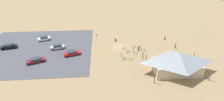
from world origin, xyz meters
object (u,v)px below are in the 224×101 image
Objects in this scene: car_maroon_second_row at (36,60)px; car_white_inner_stall at (44,38)px; bicycle_orange_front_row at (131,59)px; bicycle_green_by_bin at (125,49)px; bicycle_teal_mid_cluster at (144,50)px; bicycle_orange_yard_center at (133,51)px; trash_bin at (115,40)px; car_silver_near_entry at (58,47)px; car_black_end_stall at (9,46)px; bicycle_silver_yard_front at (122,55)px; bicycle_red_lone_west at (142,57)px; visitor_crossing_yard at (139,48)px; bicycle_purple_trailside at (141,47)px; bicycle_yellow_edge_south at (143,54)px; bicycle_white_yard_left at (136,53)px; bicycle_black_near_sign at (134,47)px; bike_pavilion at (177,61)px; bicycle_blue_back_row at (124,59)px; visitor_at_bikes at (175,46)px; bicycle_blue_lone_east at (128,52)px; lot_sign at (97,36)px; visitor_by_pavilion at (165,37)px; car_red_mid_lot at (72,53)px.

car_white_inner_stall is (1.83, -14.66, 0.06)m from car_maroon_second_row.
bicycle_green_by_bin is at bearing -82.07° from bicycle_orange_front_row.
bicycle_teal_mid_cluster is at bearing -133.41° from bicycle_orange_front_row.
trash_bin is at bearing -59.86° from bicycle_orange_yard_center.
car_black_end_stall reaches higher than car_silver_near_entry.
bicycle_red_lone_west is at bearing 166.52° from bicycle_silver_yard_front.
visitor_crossing_yard reaches higher than bicycle_orange_yard_center.
bicycle_yellow_edge_south is at bearing 87.80° from bicycle_purple_trailside.
bicycle_red_lone_west is (-4.32, 5.43, -0.01)m from bicycle_green_by_bin.
bicycle_green_by_bin is (2.83, -3.22, -0.00)m from bicycle_white_yard_left.
bicycle_white_yard_left is 0.98× the size of bicycle_black_near_sign.
bike_pavilion is 2.77× the size of car_black_end_stall.
car_black_end_stall is (42.14, -4.99, 0.40)m from bicycle_teal_mid_cluster.
bicycle_black_near_sign is 7.87m from bicycle_blue_back_row.
bicycle_silver_yard_front is 23.89m from car_maroon_second_row.
car_silver_near_entry reaches higher than bicycle_white_yard_left.
visitor_at_bikes is at bearing -175.35° from visitor_crossing_yard.
bicycle_blue_lone_east is at bearing -139.54° from bicycle_silver_yard_front.
bike_pavilion is 6.08× the size of lot_sign.
trash_bin reaches higher than bicycle_orange_front_row.
trash_bin reaches higher than bicycle_teal_mid_cluster.
bicycle_red_lone_west is 0.99× the size of visitor_by_pavilion.
car_silver_near_entry is at bearing -17.41° from bicycle_silver_yard_front.
car_white_inner_stall is at bearing -11.75° from visitor_at_bikes.
bicycle_white_yard_left is 13.76m from visitor_at_bikes.
car_red_mid_lot reaches higher than bicycle_green_by_bin.
lot_sign is 11.90m from bicycle_green_by_bin.
bicycle_blue_lone_east is 0.71× the size of visitor_at_bikes.
bicycle_orange_yard_center reaches higher than bicycle_blue_lone_east.
lot_sign is 14.77m from bicycle_orange_yard_center.
bicycle_teal_mid_cluster is at bearing -145.49° from bicycle_blue_back_row.
bicycle_yellow_edge_south is 0.96× the size of bicycle_green_by_bin.
visitor_at_bikes is (-41.56, -5.64, 0.20)m from car_maroon_second_row.
car_red_mid_lot is (13.68, 8.87, 0.26)m from trash_bin.
car_white_inner_stall reaches higher than bicycle_purple_trailside.
bicycle_blue_lone_east is 0.23× the size of car_red_mid_lot.
bicycle_purple_trailside is 31.10m from car_maroon_second_row.
bicycle_orange_yard_center is (3.15, 0.07, -0.03)m from bicycle_teal_mid_cluster.
car_maroon_second_row is (23.02, 12.28, 0.24)m from trash_bin.
car_maroon_second_row is (27.80, 4.06, 0.34)m from bicycle_orange_yard_center.
bicycle_yellow_edge_south is at bearing 45.32° from visitor_by_pavilion.
car_black_end_stall is at bearing -6.76° from bicycle_teal_mid_cluster.
bicycle_green_by_bin is at bearing 174.29° from car_silver_near_entry.
lot_sign reaches higher than bicycle_red_lone_west.
car_white_inner_stall reaches higher than bicycle_orange_front_row.
bicycle_blue_lone_east is 2.23m from bicycle_green_by_bin.
bicycle_silver_yard_front is 6.01m from bicycle_red_lone_west.
bike_pavilion is 11.25m from bicycle_yellow_edge_south.
car_maroon_second_row reaches higher than bicycle_teal_mid_cluster.
car_maroon_second_row reaches higher than bicycle_orange_yard_center.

